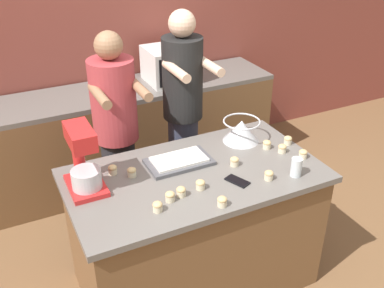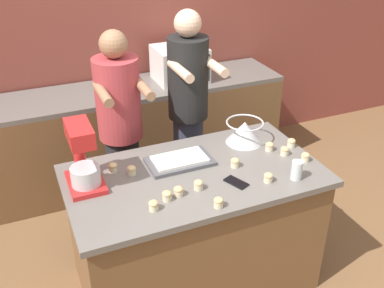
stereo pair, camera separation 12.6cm
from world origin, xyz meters
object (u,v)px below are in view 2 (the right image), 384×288
(cupcake_0, at_px, (132,170))
(cupcake_7, at_px, (113,167))
(microwave_oven, at_px, (180,64))
(cupcake_4, at_px, (270,146))
(cupcake_6, at_px, (305,157))
(person_left, at_px, (121,135))
(cupcake_9, at_px, (291,143))
(stand_mixer, at_px, (83,159))
(cupcake_11, at_px, (198,185))
(baking_tray, at_px, (180,161))
(cupcake_3, at_px, (167,196))
(drinking_glass, at_px, (297,170))
(cupcake_8, at_px, (154,205))
(cupcake_10, at_px, (285,151))
(person_right, at_px, (188,116))
(cupcake_5, at_px, (235,162))
(cupcake_2, at_px, (178,191))
(mixing_bowl, at_px, (244,131))
(cupcake_12, at_px, (219,202))
(cupcake_1, at_px, (268,177))
(cell_phone, at_px, (236,182))

(cupcake_0, height_order, cupcake_7, same)
(microwave_oven, relative_size, cupcake_0, 7.36)
(cupcake_4, height_order, cupcake_6, same)
(person_left, xyz_separation_m, cupcake_9, (0.99, -0.67, 0.07))
(stand_mixer, height_order, cupcake_11, stand_mixer)
(cupcake_0, bearing_deg, baking_tray, 1.24)
(cupcake_9, bearing_deg, cupcake_3, -166.14)
(drinking_glass, distance_m, cupcake_4, 0.36)
(baking_tray, height_order, cupcake_4, cupcake_4)
(cupcake_4, xyz_separation_m, cupcake_8, (-0.91, -0.31, 0.00))
(drinking_glass, distance_m, cupcake_9, 0.39)
(cupcake_11, bearing_deg, cupcake_9, 15.33)
(cupcake_3, bearing_deg, cupcake_9, 13.86)
(cupcake_10, bearing_deg, cupcake_7, 167.44)
(cupcake_3, bearing_deg, cupcake_8, -150.45)
(person_right, height_order, cupcake_6, person_right)
(cupcake_5, xyz_separation_m, cupcake_10, (0.37, 0.00, 0.00))
(drinking_glass, bearing_deg, person_left, 128.22)
(stand_mixer, height_order, cupcake_2, stand_mixer)
(mixing_bowl, relative_size, cupcake_11, 4.27)
(person_left, xyz_separation_m, cupcake_7, (-0.19, -0.51, 0.07))
(microwave_oven, height_order, cupcake_11, microwave_oven)
(person_left, distance_m, cupcake_7, 0.55)
(cupcake_8, relative_size, cupcake_11, 1.00)
(cupcake_12, bearing_deg, cupcake_0, 124.60)
(drinking_glass, height_order, cupcake_6, drinking_glass)
(cupcake_5, relative_size, cupcake_7, 1.00)
(cupcake_0, relative_size, cupcake_4, 1.00)
(cupcake_1, height_order, cupcake_8, same)
(person_left, height_order, stand_mixer, person_left)
(cupcake_4, bearing_deg, drinking_glass, -95.39)
(cupcake_2, bearing_deg, cupcake_1, -8.15)
(cupcake_9, bearing_deg, cupcake_12, -151.22)
(cell_phone, distance_m, cupcake_5, 0.18)
(cupcake_6, relative_size, cupcake_12, 1.00)
(cupcake_0, height_order, cupcake_2, same)
(cupcake_4, relative_size, cupcake_6, 1.00)
(cupcake_11, height_order, cupcake_12, same)
(drinking_glass, xyz_separation_m, cupcake_3, (-0.78, 0.10, -0.03))
(cupcake_0, xyz_separation_m, cupcake_9, (1.09, -0.09, 0.00))
(microwave_oven, height_order, cupcake_4, microwave_oven)
(cupcake_5, xyz_separation_m, cupcake_6, (0.44, -0.11, 0.00))
(cupcake_8, bearing_deg, cupcake_10, 12.79)
(cupcake_11, bearing_deg, person_right, 70.90)
(drinking_glass, relative_size, cupcake_8, 1.97)
(cupcake_0, height_order, cupcake_3, same)
(microwave_oven, relative_size, cupcake_1, 7.36)
(cupcake_2, bearing_deg, person_left, 95.69)
(cupcake_4, bearing_deg, cupcake_8, -161.25)
(baking_tray, bearing_deg, cupcake_5, -29.82)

